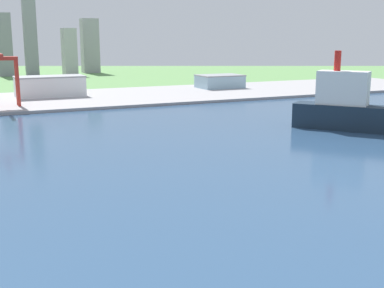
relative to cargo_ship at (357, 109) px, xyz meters
The scene contains 7 objects.
ground_plane 138.39m from the cargo_ship, 165.61° to the left, with size 2400.00×2400.00×0.00m, color #5F9050.
water_bay 136.54m from the cargo_ship, 169.07° to the right, with size 840.00×360.00×0.15m, color #2D4C70.
industrial_pier 261.21m from the cargo_ship, 120.76° to the left, with size 840.00×140.00×2.50m, color #9C999B.
cargo_ship is the anchor object (origin of this frame).
port_crane_red 267.38m from the cargo_ship, 135.52° to the left, with size 27.36×36.18×41.76m.
warehouse_main 282.95m from the cargo_ship, 120.52° to the left, with size 62.18×30.66×18.85m.
warehouse_annex 251.45m from the cargo_ship, 81.62° to the left, with size 47.03×33.34×14.02m.
Camera 1 is at (-87.54, 29.63, 56.83)m, focal length 47.29 mm.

